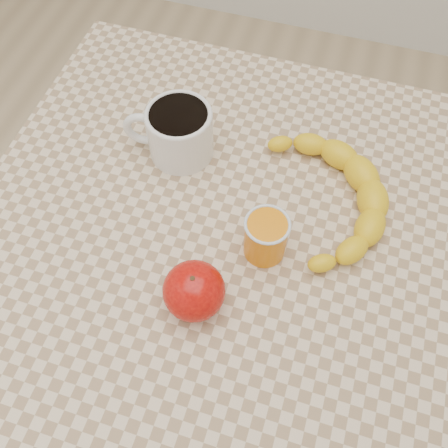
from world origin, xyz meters
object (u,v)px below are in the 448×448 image
(banana, at_px, (330,196))
(table, at_px, (224,257))
(orange_juice_glass, at_px, (266,237))
(coffee_mug, at_px, (178,131))
(apple, at_px, (194,291))

(banana, bearing_deg, table, -165.58)
(orange_juice_glass, bearing_deg, banana, 55.40)
(coffee_mug, distance_m, apple, 0.28)
(table, height_order, apple, apple)
(coffee_mug, height_order, orange_juice_glass, coffee_mug)
(apple, relative_size, banana, 0.32)
(coffee_mug, height_order, banana, coffee_mug)
(coffee_mug, distance_m, banana, 0.26)
(apple, distance_m, banana, 0.26)
(table, bearing_deg, banana, 33.67)
(orange_juice_glass, bearing_deg, coffee_mug, 142.32)
(coffee_mug, bearing_deg, orange_juice_glass, -37.68)
(apple, bearing_deg, banana, 56.24)
(apple, xyz_separation_m, banana, (0.15, 0.22, -0.02))
(table, relative_size, orange_juice_glass, 10.44)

